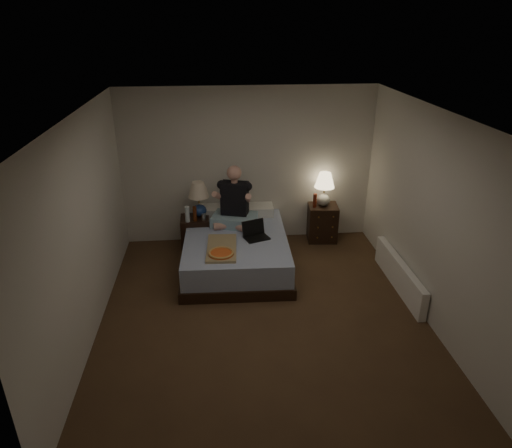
{
  "coord_description": "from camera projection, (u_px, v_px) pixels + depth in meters",
  "views": [
    {
      "loc": [
        -0.53,
        -4.72,
        3.42
      ],
      "look_at": [
        0.0,
        0.9,
        0.85
      ],
      "focal_mm": 32.0,
      "sensor_mm": 36.0,
      "label": 1
    }
  ],
  "objects": [
    {
      "name": "beer_bottle_right",
      "position": [
        315.0,
        200.0,
        7.34
      ],
      "size": [
        0.06,
        0.06,
        0.23
      ],
      "primitive_type": "cylinder",
      "color": "#5C1C0D",
      "rests_on": "nightstand_right"
    },
    {
      "name": "floor",
      "position": [
        263.0,
        315.0,
        5.74
      ],
      "size": [
        4.0,
        4.5,
        0.0
      ],
      "primitive_type": "cube",
      "color": "brown",
      "rests_on": "ground"
    },
    {
      "name": "lamp_left",
      "position": [
        199.0,
        199.0,
        7.03
      ],
      "size": [
        0.37,
        0.37,
        0.56
      ],
      "primitive_type": null,
      "rotation": [
        0.0,
        0.0,
        -0.19
      ],
      "color": "navy",
      "rests_on": "nightstand_left"
    },
    {
      "name": "bed",
      "position": [
        236.0,
        250.0,
        6.8
      ],
      "size": [
        1.55,
        2.02,
        0.49
      ],
      "primitive_type": "cube",
      "rotation": [
        0.0,
        0.0,
        -0.03
      ],
      "color": "#5269A4",
      "rests_on": "floor"
    },
    {
      "name": "nightstand_right",
      "position": [
        322.0,
        223.0,
        7.57
      ],
      "size": [
        0.5,
        0.46,
        0.61
      ],
      "primitive_type": "cube",
      "rotation": [
        0.0,
        0.0,
        -0.09
      ],
      "color": "black",
      "rests_on": "floor"
    },
    {
      "name": "radiator",
      "position": [
        399.0,
        275.0,
        6.24
      ],
      "size": [
        0.1,
        1.6,
        0.4
      ],
      "primitive_type": "cube",
      "color": "white",
      "rests_on": "floor"
    },
    {
      "name": "nightstand_left",
      "position": [
        196.0,
        234.0,
        7.2
      ],
      "size": [
        0.45,
        0.4,
        0.57
      ],
      "primitive_type": "cube",
      "rotation": [
        0.0,
        0.0,
        0.02
      ],
      "color": "black",
      "rests_on": "floor"
    },
    {
      "name": "ceiling",
      "position": [
        264.0,
        115.0,
        4.7
      ],
      "size": [
        4.0,
        4.5,
        0.0
      ],
      "primitive_type": "cube",
      "rotation": [
        3.14,
        0.0,
        0.0
      ],
      "color": "white",
      "rests_on": "ground"
    },
    {
      "name": "laptop",
      "position": [
        257.0,
        231.0,
        6.55
      ],
      "size": [
        0.42,
        0.38,
        0.24
      ],
      "primitive_type": null,
      "rotation": [
        0.0,
        0.0,
        0.35
      ],
      "color": "black",
      "rests_on": "bed"
    },
    {
      "name": "soda_can",
      "position": [
        204.0,
        217.0,
        6.99
      ],
      "size": [
        0.07,
        0.07,
        0.1
      ],
      "primitive_type": "cylinder",
      "color": "#ACABA7",
      "rests_on": "nightstand_left"
    },
    {
      "name": "wall_back",
      "position": [
        248.0,
        166.0,
        7.26
      ],
      "size": [
        4.0,
        0.0,
        2.5
      ],
      "primitive_type": "cube",
      "rotation": [
        1.57,
        0.0,
        0.0
      ],
      "color": "white",
      "rests_on": "ground"
    },
    {
      "name": "wall_front",
      "position": [
        299.0,
        358.0,
        3.18
      ],
      "size": [
        4.0,
        0.0,
        2.5
      ],
      "primitive_type": "cube",
      "rotation": [
        -1.57,
        0.0,
        0.0
      ],
      "color": "white",
      "rests_on": "ground"
    },
    {
      "name": "wall_left",
      "position": [
        84.0,
        232.0,
        5.05
      ],
      "size": [
        0.0,
        4.5,
        2.5
      ],
      "primitive_type": "cube",
      "rotation": [
        1.57,
        0.0,
        1.57
      ],
      "color": "white",
      "rests_on": "ground"
    },
    {
      "name": "person",
      "position": [
        234.0,
        196.0,
        6.85
      ],
      "size": [
        0.78,
        0.68,
        0.93
      ],
      "primitive_type": null,
      "rotation": [
        0.0,
        0.0,
        -0.28
      ],
      "color": "black",
      "rests_on": "bed"
    },
    {
      "name": "water_bottle",
      "position": [
        187.0,
        214.0,
        6.9
      ],
      "size": [
        0.07,
        0.07,
        0.25
      ],
      "primitive_type": "cylinder",
      "color": "silver",
      "rests_on": "nightstand_left"
    },
    {
      "name": "pizza_box",
      "position": [
        221.0,
        254.0,
        6.09
      ],
      "size": [
        0.44,
        0.78,
        0.08
      ],
      "primitive_type": null,
      "rotation": [
        0.0,
        0.0,
        -0.06
      ],
      "color": "tan",
      "rests_on": "bed"
    },
    {
      "name": "lamp_right",
      "position": [
        324.0,
        189.0,
        7.33
      ],
      "size": [
        0.34,
        0.34,
        0.56
      ],
      "primitive_type": null,
      "rotation": [
        0.0,
        0.0,
        -0.07
      ],
      "color": "gray",
      "rests_on": "nightstand_right"
    },
    {
      "name": "wall_right",
      "position": [
        431.0,
        218.0,
        5.39
      ],
      "size": [
        0.0,
        4.5,
        2.5
      ],
      "primitive_type": "cube",
      "rotation": [
        1.57,
        0.0,
        -1.57
      ],
      "color": "white",
      "rests_on": "ground"
    },
    {
      "name": "beer_bottle_left",
      "position": [
        195.0,
        214.0,
        6.94
      ],
      "size": [
        0.06,
        0.06,
        0.23
      ],
      "primitive_type": "cylinder",
      "color": "#52210B",
      "rests_on": "nightstand_left"
    }
  ]
}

